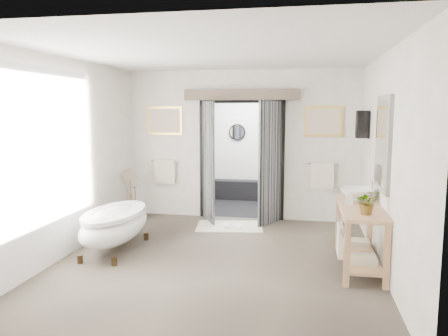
# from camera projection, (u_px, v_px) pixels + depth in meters

# --- Properties ---
(ground_plane) EXTENTS (5.00, 5.00, 0.00)m
(ground_plane) POSITION_uv_depth(u_px,v_px,m) (216.00, 259.00, 6.27)
(ground_plane) COLOR brown
(room_shell) EXTENTS (4.52, 5.02, 2.91)m
(room_shell) POSITION_uv_depth(u_px,v_px,m) (212.00, 130.00, 5.90)
(room_shell) COLOR silver
(room_shell) RESTS_ON ground_plane
(shower_room) EXTENTS (2.22, 2.01, 2.51)m
(shower_room) POSITION_uv_depth(u_px,v_px,m) (251.00, 164.00, 10.04)
(shower_room) COLOR black
(shower_room) RESTS_ON ground_plane
(back_wall_dressing) EXTENTS (3.82, 0.76, 2.52)m
(back_wall_dressing) POSITION_uv_depth(u_px,v_px,m) (240.00, 140.00, 8.32)
(back_wall_dressing) COLOR black
(back_wall_dressing) RESTS_ON ground_plane
(clawfoot_tub) EXTENTS (0.78, 1.74, 0.85)m
(clawfoot_tub) POSITION_uv_depth(u_px,v_px,m) (115.00, 224.00, 6.61)
(clawfoot_tub) COLOR #382716
(clawfoot_tub) RESTS_ON ground_plane
(vanity) EXTENTS (0.57, 1.60, 0.85)m
(vanity) POSITION_uv_depth(u_px,v_px,m) (358.00, 231.00, 5.92)
(vanity) COLOR tan
(vanity) RESTS_ON ground_plane
(pedestal_mirror) EXTENTS (0.31, 0.20, 1.06)m
(pedestal_mirror) POSITION_uv_depth(u_px,v_px,m) (129.00, 200.00, 8.16)
(pedestal_mirror) COLOR brown
(pedestal_mirror) RESTS_ON ground_plane
(rug) EXTENTS (1.30, 0.96, 0.01)m
(rug) POSITION_uv_depth(u_px,v_px,m) (230.00, 226.00, 8.03)
(rug) COLOR silver
(rug) RESTS_ON ground_plane
(slippers) EXTENTS (0.39, 0.26, 0.05)m
(slippers) POSITION_uv_depth(u_px,v_px,m) (232.00, 226.00, 7.93)
(slippers) COLOR white
(slippers) RESTS_ON rug
(basin) EXTENTS (0.51, 0.51, 0.17)m
(basin) POSITION_uv_depth(u_px,v_px,m) (358.00, 194.00, 6.24)
(basin) COLOR white
(basin) RESTS_ON vanity
(plant) EXTENTS (0.30, 0.27, 0.31)m
(plant) POSITION_uv_depth(u_px,v_px,m) (368.00, 202.00, 5.39)
(plant) COLOR gray
(plant) RESTS_ON vanity
(soap_bottle_a) EXTENTS (0.09, 0.09, 0.20)m
(soap_bottle_a) POSITION_uv_depth(u_px,v_px,m) (350.00, 198.00, 5.95)
(soap_bottle_a) COLOR gray
(soap_bottle_a) RESTS_ON vanity
(soap_bottle_b) EXTENTS (0.14, 0.14, 0.18)m
(soap_bottle_b) POSITION_uv_depth(u_px,v_px,m) (355.00, 191.00, 6.50)
(soap_bottle_b) COLOR gray
(soap_bottle_b) RESTS_ON vanity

